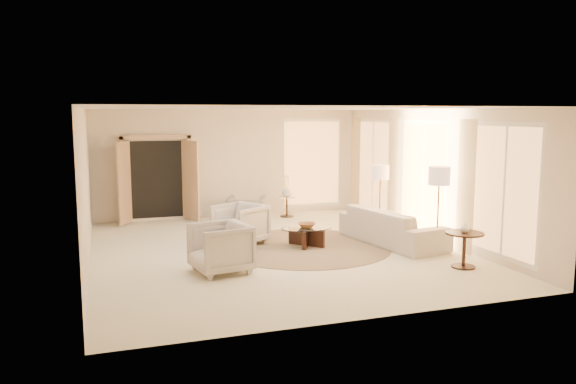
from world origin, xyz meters
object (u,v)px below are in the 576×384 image
object	(u,v)px
floor_lamp_far	(439,180)
end_vase	(465,228)
armchair_right	(220,246)
side_vase	(287,192)
floor_lamp_near	(380,175)
bowl	(307,225)
end_table	(464,243)
coffee_table	(306,234)
sofa	(392,226)
side_table	(287,205)
armchair_left	(240,222)
accent_chair	(246,205)

from	to	relation	value
floor_lamp_far	end_vase	world-z (taller)	floor_lamp_far
armchair_right	side_vase	xyz separation A→B (m)	(2.74, 4.60, 0.20)
floor_lamp_near	bowl	world-z (taller)	floor_lamp_near
end_table	coffee_table	bearing A→B (deg)	130.88
sofa	bowl	xyz separation A→B (m)	(-1.78, 0.35, 0.07)
end_vase	side_vase	world-z (taller)	side_vase
floor_lamp_far	coffee_table	bearing A→B (deg)	148.14
bowl	side_vase	distance (m)	3.36
end_table	side_table	xyz separation A→B (m)	(-1.40, 5.68, -0.11)
coffee_table	side_vase	world-z (taller)	side_vase
side_table	floor_lamp_near	world-z (taller)	floor_lamp_near
sofa	armchair_right	world-z (taller)	armchair_right
armchair_left	floor_lamp_near	world-z (taller)	floor_lamp_near
coffee_table	floor_lamp_far	xyz separation A→B (m)	(2.20, -1.36, 1.19)
armchair_right	end_vase	world-z (taller)	armchair_right
sofa	side_vase	size ratio (longest dim) A/B	9.32
sofa	armchair_right	size ratio (longest dim) A/B	2.71
bowl	end_vase	world-z (taller)	end_vase
accent_chair	coffee_table	world-z (taller)	accent_chair
armchair_right	accent_chair	distance (m)	4.60
armchair_right	bowl	xyz separation A→B (m)	(2.06, 1.32, -0.03)
bowl	side_table	bearing A→B (deg)	78.41
sofa	side_vase	distance (m)	3.81
side_table	bowl	size ratio (longest dim) A/B	1.47
armchair_right	floor_lamp_far	distance (m)	4.37
armchair_right	coffee_table	distance (m)	2.46
coffee_table	side_table	xyz separation A→B (m)	(0.67, 3.28, 0.08)
accent_chair	side_table	bearing A→B (deg)	-145.86
end_vase	armchair_right	bearing A→B (deg)	165.42
end_vase	floor_lamp_far	bearing A→B (deg)	83.06
side_table	floor_lamp_near	size ratio (longest dim) A/B	0.34
armchair_right	side_table	bearing A→B (deg)	138.66
floor_lamp_far	side_vase	xyz separation A→B (m)	(-1.52, 4.65, -0.77)
armchair_left	accent_chair	xyz separation A→B (m)	(0.75, 2.39, -0.05)
accent_chair	side_vase	bearing A→B (deg)	-145.86
coffee_table	floor_lamp_far	distance (m)	2.85
floor_lamp_near	bowl	size ratio (longest dim) A/B	4.31
side_table	sofa	bearing A→B (deg)	-73.11
accent_chair	coffee_table	xyz separation A→B (m)	(0.49, -3.01, -0.16)
floor_lamp_far	bowl	size ratio (longest dim) A/B	4.66
accent_chair	side_vase	size ratio (longest dim) A/B	3.45
sofa	side_table	bearing A→B (deg)	7.36
side_table	accent_chair	bearing A→B (deg)	-166.83
coffee_table	end_table	size ratio (longest dim) A/B	1.78
coffee_table	side_vase	bearing A→B (deg)	78.41
end_vase	side_vase	bearing A→B (deg)	103.83
armchair_right	side_table	size ratio (longest dim) A/B	1.75
sofa	coffee_table	world-z (taller)	sofa
floor_lamp_far	side_vase	bearing A→B (deg)	108.14
sofa	coffee_table	bearing A→B (deg)	69.25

